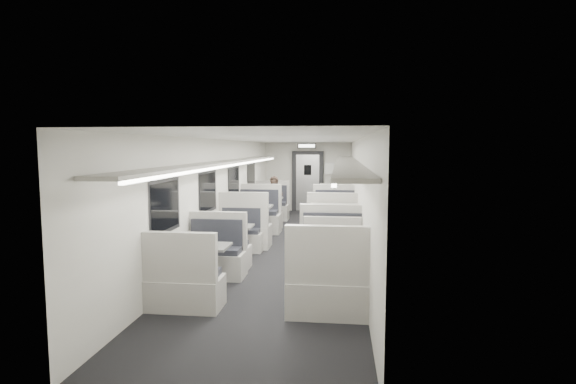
% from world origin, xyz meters
% --- Properties ---
extents(room, '(3.24, 12.24, 2.64)m').
position_xyz_m(room, '(0.00, 0.00, 1.20)').
color(room, black).
rests_on(room, ground).
extents(booth_left_a, '(1.10, 2.23, 1.19)m').
position_xyz_m(booth_left_a, '(-1.00, 3.13, 0.40)').
color(booth_left_a, '#AAA6A0').
rests_on(booth_left_a, room).
extents(booth_left_b, '(1.16, 2.36, 1.26)m').
position_xyz_m(booth_left_b, '(-1.00, 0.96, 0.42)').
color(booth_left_b, '#AAA6A0').
rests_on(booth_left_b, room).
extents(booth_left_c, '(0.96, 1.94, 1.04)m').
position_xyz_m(booth_left_c, '(-1.00, -0.99, 0.35)').
color(booth_left_c, '#AAA6A0').
rests_on(booth_left_c, room).
extents(booth_left_d, '(1.02, 2.07, 1.11)m').
position_xyz_m(booth_left_d, '(-1.00, -3.02, 0.37)').
color(booth_left_d, '#AAA6A0').
rests_on(booth_left_d, room).
extents(booth_right_a, '(1.01, 2.05, 1.10)m').
position_xyz_m(booth_right_a, '(1.00, 3.55, 0.37)').
color(booth_right_a, '#AAA6A0').
rests_on(booth_right_a, room).
extents(booth_right_b, '(1.16, 2.36, 1.26)m').
position_xyz_m(booth_right_b, '(1.00, 1.06, 0.42)').
color(booth_right_b, '#AAA6A0').
rests_on(booth_right_b, room).
extents(booth_right_c, '(0.98, 1.98, 1.06)m').
position_xyz_m(booth_right_c, '(1.00, -1.19, 0.35)').
color(booth_right_c, '#AAA6A0').
rests_on(booth_right_c, room).
extents(booth_right_d, '(1.14, 2.32, 1.24)m').
position_xyz_m(booth_right_d, '(1.00, -2.94, 0.42)').
color(booth_right_d, '#AAA6A0').
rests_on(booth_right_d, room).
extents(passenger, '(0.59, 0.47, 1.44)m').
position_xyz_m(passenger, '(-0.70, 2.62, 0.72)').
color(passenger, black).
rests_on(passenger, room).
extents(window_a, '(0.02, 1.18, 0.84)m').
position_xyz_m(window_a, '(-1.49, 3.40, 1.35)').
color(window_a, black).
rests_on(window_a, room).
extents(window_b, '(0.02, 1.18, 0.84)m').
position_xyz_m(window_b, '(-1.49, 1.20, 1.35)').
color(window_b, black).
rests_on(window_b, room).
extents(window_c, '(0.02, 1.18, 0.84)m').
position_xyz_m(window_c, '(-1.49, -1.00, 1.35)').
color(window_c, black).
rests_on(window_c, room).
extents(window_d, '(0.02, 1.18, 0.84)m').
position_xyz_m(window_d, '(-1.49, -3.20, 1.35)').
color(window_d, black).
rests_on(window_d, room).
extents(luggage_rack_left, '(0.46, 10.40, 0.09)m').
position_xyz_m(luggage_rack_left, '(-1.24, -0.30, 1.92)').
color(luggage_rack_left, '#AAA6A0').
rests_on(luggage_rack_left, room).
extents(luggage_rack_right, '(0.46, 10.40, 0.09)m').
position_xyz_m(luggage_rack_right, '(1.24, -0.30, 1.92)').
color(luggage_rack_right, '#AAA6A0').
rests_on(luggage_rack_right, room).
extents(vestibule_door, '(1.10, 0.13, 2.10)m').
position_xyz_m(vestibule_door, '(0.00, 5.93, 1.04)').
color(vestibule_door, black).
rests_on(vestibule_door, room).
extents(exit_sign, '(0.62, 0.12, 0.16)m').
position_xyz_m(exit_sign, '(0.00, 5.44, 2.28)').
color(exit_sign, black).
rests_on(exit_sign, room).
extents(wall_notice, '(0.32, 0.02, 0.40)m').
position_xyz_m(wall_notice, '(0.75, 5.92, 1.50)').
color(wall_notice, white).
rests_on(wall_notice, room).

